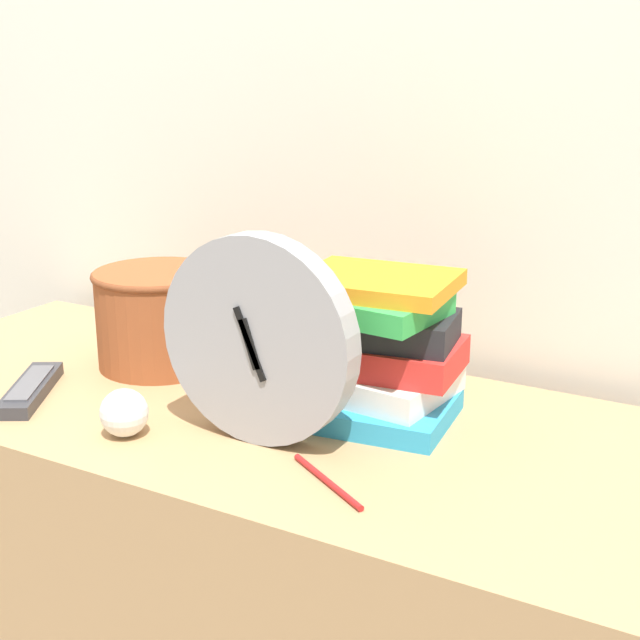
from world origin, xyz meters
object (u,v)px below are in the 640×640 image
book_stack (381,350)px  tv_remote (31,389)px  pen (327,481)px  basket (159,315)px  desk_clock (258,340)px  crumpled_paper_ball (124,413)px

book_stack → tv_remote: size_ratio=1.25×
pen → basket: bearing=151.9°
desk_clock → crumpled_paper_ball: desk_clock is taller
desk_clock → book_stack: bearing=56.4°
desk_clock → tv_remote: desk_clock is taller
tv_remote → pen: bearing=-3.2°
tv_remote → crumpled_paper_ball: crumpled_paper_ball is taller
crumpled_paper_ball → basket: bearing=119.3°
basket → desk_clock: bearing=-29.2°
pen → crumpled_paper_ball: bearing=-178.1°
book_stack → desk_clock: bearing=-123.6°
book_stack → pen: book_stack is taller
desk_clock → basket: 0.36m
tv_remote → desk_clock: bearing=5.4°
tv_remote → crumpled_paper_ball: 0.23m
crumpled_paper_ball → tv_remote: bearing=169.7°
book_stack → crumpled_paper_ball: book_stack is taller
desk_clock → tv_remote: size_ratio=1.47×
book_stack → pen: bearing=-80.4°
crumpled_paper_ball → pen: bearing=1.9°
desk_clock → tv_remote: 0.42m
book_stack → basket: size_ratio=1.13×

